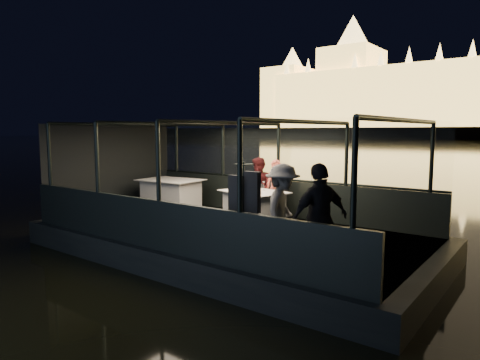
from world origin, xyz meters
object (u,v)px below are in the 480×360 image
Objects in this scene: dining_table_aft at (171,196)px; passenger_dark at (320,217)px; person_man_maroon at (259,187)px; wine_bottle at (231,183)px; passenger_stripe at (282,207)px; dining_table_central at (254,208)px; person_woman_coral at (276,189)px; chair_port_left at (254,201)px; coat_stand at (244,205)px; chair_port_right at (274,202)px.

passenger_dark reaches higher than dining_table_aft.
wine_bottle is (-0.24, -0.80, 0.17)m from person_man_maroon.
dining_table_aft is 5.97m from passenger_dark.
person_man_maroon is 3.35m from passenger_stripe.
person_woman_coral is at bearing 79.38° from dining_table_central.
passenger_dark is (3.06, -2.64, 0.40)m from chair_port_left.
chair_port_left is at bearing 124.83° from dining_table_central.
wine_bottle reaches higher than dining_table_central.
dining_table_central is 5.31× the size of wine_bottle.
chair_port_left is at bearing 26.06° from passenger_stripe.
passenger_dark is at bearing -20.94° from person_man_maroon.
passenger_stripe is (0.46, 0.48, -0.05)m from coat_stand.
passenger_dark reaches higher than person_woman_coral.
wine_bottle is (-0.59, -0.08, 0.53)m from dining_table_central.
passenger_dark is 3.94m from wine_bottle.
chair_port_left is 0.50m from chair_port_right.
chair_port_right is at bearing -94.74° from person_woman_coral.
person_man_maroon is (-1.75, 3.00, -0.15)m from coat_stand.
chair_port_right is at bearing 7.38° from person_man_maroon.
passenger_stripe is 0.97m from passenger_dark.
chair_port_right is (0.48, 0.13, 0.00)m from chair_port_left.
person_man_maroon is at bearing 120.22° from coat_stand.
chair_port_left is 0.61m from person_woman_coral.
passenger_stripe is (4.62, -1.86, 0.47)m from dining_table_aft.
person_man_maroon is 0.89× the size of passenger_dark.
coat_stand is 2.96m from wine_bottle.
chair_port_right is 0.62m from person_man_maroon.
dining_table_aft is at bearing 176.29° from wine_bottle.
dining_table_central is 1.00× the size of person_woman_coral.
dining_table_central is at bearing -1.24° from dining_table_aft.
chair_port_right is 0.56× the size of passenger_dark.
dining_table_central is at bearing -129.77° from chair_port_right.
coat_stand is 3.26m from person_woman_coral.
passenger_dark is (0.89, -0.39, 0.00)m from passenger_stripe.
passenger_dark is 6.11× the size of wine_bottle.
person_woman_coral is 1.10m from wine_bottle.
passenger_stripe is at bearing -35.13° from wine_bottle.
passenger_dark is at bearing -32.34° from wine_bottle.
person_man_maroon is at bearing 118.10° from chair_port_left.
passenger_stripe is at bearing -86.20° from passenger_dark.
dining_table_aft is 5.00m from passenger_stripe.
passenger_dark reaches higher than wine_bottle.
person_woman_coral is (-1.26, 3.01, -0.15)m from coat_stand.
passenger_stripe is at bearing 46.06° from coat_stand.
person_woman_coral is at bearing 78.32° from chair_port_right.
chair_port_right is 0.34m from person_woman_coral.
person_man_maroon is 0.94× the size of passenger_stripe.
coat_stand is 0.67m from passenger_stripe.
coat_stand is at bearing -38.53° from chair_port_left.
chair_port_left is at bearing -103.34° from passenger_dark.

